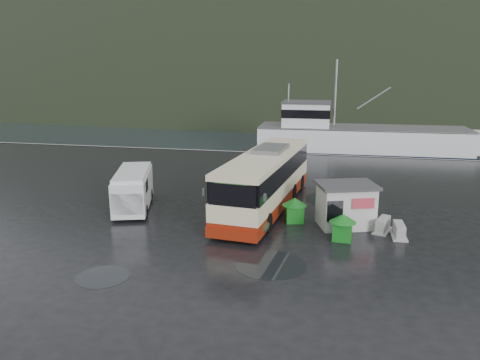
% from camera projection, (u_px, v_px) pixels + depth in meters
% --- Properties ---
extents(ground, '(160.00, 160.00, 0.00)m').
position_uv_depth(ground, '(245.00, 218.00, 26.44)').
color(ground, black).
rests_on(ground, ground).
extents(harbor_water, '(300.00, 180.00, 0.02)m').
position_uv_depth(harbor_water, '(321.00, 95.00, 130.90)').
color(harbor_water, black).
rests_on(harbor_water, ground).
extents(quay_edge, '(160.00, 0.60, 1.50)m').
position_uv_depth(quay_edge, '(285.00, 154.00, 45.43)').
color(quay_edge, '#999993').
rests_on(quay_edge, ground).
extents(headland, '(780.00, 540.00, 570.00)m').
position_uv_depth(headland, '(349.00, 79.00, 261.87)').
color(headland, black).
rests_on(headland, ground).
extents(coach_bus, '(4.56, 12.95, 3.59)m').
position_uv_depth(coach_bus, '(266.00, 207.00, 28.44)').
color(coach_bus, beige).
rests_on(coach_bus, ground).
extents(white_van, '(3.54, 5.96, 2.35)m').
position_uv_depth(white_van, '(134.00, 208.00, 28.30)').
color(white_van, silver).
rests_on(white_van, ground).
extents(waste_bin_left, '(1.19, 1.19, 1.37)m').
position_uv_depth(waste_bin_left, '(294.00, 222.00, 25.88)').
color(waste_bin_left, '#136D1A').
rests_on(waste_bin_left, ground).
extents(waste_bin_right, '(1.02, 1.02, 1.34)m').
position_uv_depth(waste_bin_right, '(342.00, 240.00, 23.22)').
color(waste_bin_right, '#136D1A').
rests_on(waste_bin_right, ground).
extents(dome_tent, '(2.65, 3.08, 1.02)m').
position_uv_depth(dome_tent, '(251.00, 232.00, 24.20)').
color(dome_tent, '#282C1A').
rests_on(dome_tent, ground).
extents(ticket_kiosk, '(3.58, 3.12, 2.36)m').
position_uv_depth(ticket_kiosk, '(344.00, 226.00, 25.19)').
color(ticket_kiosk, '#BBBAB6').
rests_on(ticket_kiosk, ground).
extents(jersey_barrier_a, '(0.77, 1.46, 0.72)m').
position_uv_depth(jersey_barrier_a, '(399.00, 237.00, 23.55)').
color(jersey_barrier_a, '#999993').
rests_on(jersey_barrier_a, ground).
extents(jersey_barrier_b, '(1.17, 1.62, 0.73)m').
position_uv_depth(jersey_barrier_b, '(382.00, 231.00, 24.36)').
color(jersey_barrier_b, '#999993').
rests_on(jersey_barrier_b, ground).
extents(fishing_trawler, '(25.95, 6.20, 10.33)m').
position_uv_depth(fishing_trawler, '(361.00, 145.00, 50.36)').
color(fishing_trawler, silver).
rests_on(fishing_trawler, ground).
extents(puddles, '(11.91, 16.25, 0.01)m').
position_uv_depth(puddles, '(281.00, 230.00, 24.51)').
color(puddles, black).
rests_on(puddles, ground).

